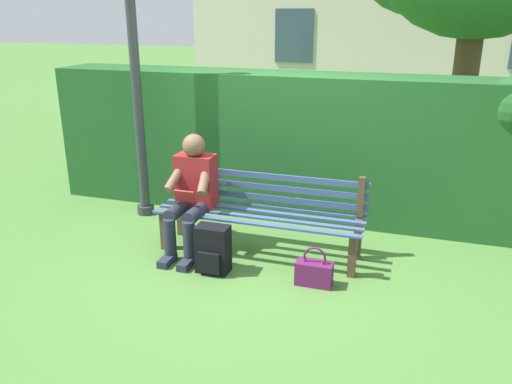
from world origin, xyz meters
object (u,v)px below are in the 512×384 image
Objects in this scene: backpack at (213,250)px; lamp_post at (133,39)px; handbag at (314,272)px; park_bench at (262,210)px; person_seated at (191,192)px.

backpack is 0.13× the size of lamp_post.
handbag is at bearing 154.90° from lamp_post.
park_bench is 1.75× the size of person_seated.
park_bench is 0.59× the size of lamp_post.
park_bench is at bearing -39.22° from handbag.
lamp_post reaches higher than backpack.
handbag is 3.09m from lamp_post.
park_bench reaches higher than handbag.
person_seated is 1.43m from handbag.
person_seated is 2.60× the size of backpack.
lamp_post reaches higher than person_seated.
backpack is at bearing 62.82° from park_bench.
handbag is at bearing -177.54° from backpack.
park_bench is at bearing -164.62° from person_seated.
park_bench reaches higher than backpack.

